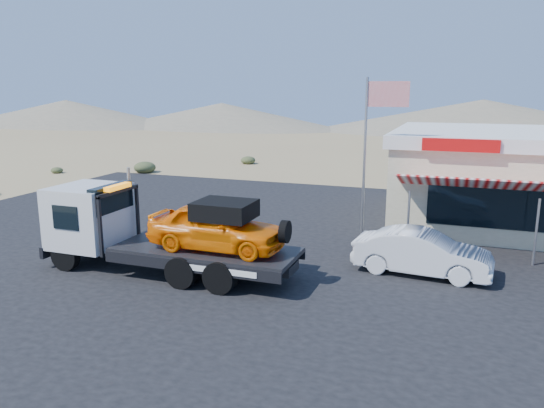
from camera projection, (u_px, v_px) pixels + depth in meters
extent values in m
plane|color=#917852|center=(196.00, 261.00, 17.66)|extent=(120.00, 120.00, 0.00)
cube|color=black|center=(282.00, 242.00, 19.74)|extent=(32.00, 24.00, 0.02)
cylinder|color=black|center=(65.00, 256.00, 16.61)|extent=(0.93, 0.28, 0.93)
cylinder|color=black|center=(103.00, 240.00, 18.31)|extent=(0.93, 0.28, 0.93)
cylinder|color=black|center=(183.00, 271.00, 15.21)|extent=(0.93, 0.51, 0.93)
cylinder|color=black|center=(212.00, 253.00, 16.92)|extent=(0.93, 0.51, 0.93)
cylinder|color=black|center=(221.00, 276.00, 14.81)|extent=(0.93, 0.51, 0.93)
cylinder|color=black|center=(246.00, 257.00, 16.51)|extent=(0.93, 0.51, 0.93)
cube|color=black|center=(176.00, 255.00, 16.28)|extent=(7.61, 0.93, 0.28)
cube|color=silver|center=(90.00, 216.00, 17.13)|extent=(2.04, 2.18, 1.95)
cube|color=black|center=(111.00, 198.00, 16.69)|extent=(0.32, 1.86, 0.83)
cube|color=black|center=(120.00, 220.00, 16.75)|extent=(0.09, 2.04, 1.86)
cube|color=orange|center=(118.00, 187.00, 16.52)|extent=(0.23, 1.11, 0.14)
cube|color=black|center=(206.00, 250.00, 15.89)|extent=(5.57, 2.13, 0.14)
imported|color=orange|center=(216.00, 227.00, 15.60)|extent=(4.08, 1.64, 1.39)
cube|color=black|center=(225.00, 210.00, 15.39)|extent=(1.67, 1.39, 0.51)
imported|color=silver|center=(422.00, 253.00, 16.23)|extent=(4.24, 1.77, 1.36)
cube|color=#BCB38E|center=(522.00, 184.00, 22.03)|extent=(10.00, 8.00, 3.40)
cube|color=white|center=(527.00, 137.00, 21.61)|extent=(10.40, 8.40, 0.50)
cube|color=red|center=(460.00, 145.00, 18.54)|extent=(2.60, 0.12, 0.45)
cube|color=black|center=(532.00, 209.00, 18.39)|extent=(7.00, 0.06, 1.60)
cube|color=red|center=(538.00, 187.00, 17.38)|extent=(9.00, 1.73, 0.61)
cylinder|color=#99999E|center=(408.00, 222.00, 18.27)|extent=(0.08, 0.08, 2.20)
cylinder|color=#99999E|center=(536.00, 232.00, 16.93)|extent=(0.08, 0.08, 2.20)
cylinder|color=#99999E|center=(364.00, 160.00, 19.56)|extent=(0.10, 0.10, 6.00)
cube|color=#B20C14|center=(388.00, 94.00, 18.80)|extent=(1.50, 0.02, 0.90)
ellipsoid|color=#353F22|center=(57.00, 170.00, 35.74)|extent=(0.79, 0.79, 0.43)
ellipsoid|color=#353F22|center=(145.00, 167.00, 35.96)|extent=(1.47, 1.47, 0.79)
ellipsoid|color=#353F22|center=(248.00, 160.00, 40.09)|extent=(1.12, 1.12, 0.60)
ellipsoid|color=#353F22|center=(404.00, 162.00, 39.15)|extent=(0.96, 0.96, 0.52)
cone|color=#726B59|center=(222.00, 115.00, 76.11)|extent=(36.00, 36.00, 3.50)
cone|color=#726B59|center=(483.00, 116.00, 67.08)|extent=(44.00, 44.00, 4.20)
cone|color=#726B59|center=(67.00, 112.00, 81.69)|extent=(40.00, 40.00, 3.80)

